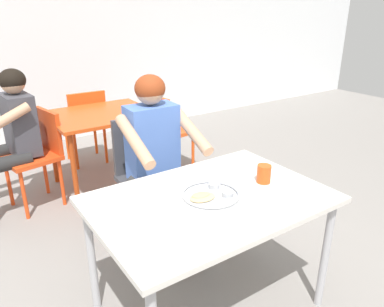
{
  "coord_description": "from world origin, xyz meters",
  "views": [
    {
      "loc": [
        -1.05,
        -1.3,
        1.64
      ],
      "look_at": [
        0.03,
        0.3,
        0.87
      ],
      "focal_mm": 34.53,
      "sensor_mm": 36.0,
      "label": 1
    }
  ],
  "objects_px": {
    "chair_foreground": "(145,169)",
    "chair_red_left": "(39,151)",
    "patron_background": "(9,129)",
    "table_foreground": "(210,209)",
    "diner_foreground": "(158,150)",
    "table_background_red": "(102,122)",
    "thali_tray": "(211,194)",
    "drinking_cup": "(264,173)",
    "chair_red_far": "(86,121)",
    "chair_red_right": "(165,127)"
  },
  "relations": [
    {
      "from": "chair_foreground",
      "to": "chair_red_left",
      "type": "bearing_deg",
      "value": 121.48
    },
    {
      "from": "chair_foreground",
      "to": "patron_background",
      "type": "xyz_separation_m",
      "value": [
        -0.75,
        0.93,
        0.2
      ]
    },
    {
      "from": "table_foreground",
      "to": "chair_foreground",
      "type": "xyz_separation_m",
      "value": [
        0.09,
        0.92,
        -0.14
      ]
    },
    {
      "from": "chair_foreground",
      "to": "diner_foreground",
      "type": "xyz_separation_m",
      "value": [
        -0.01,
        -0.23,
        0.22
      ]
    },
    {
      "from": "table_foreground",
      "to": "table_background_red",
      "type": "height_order",
      "value": "table_background_red"
    },
    {
      "from": "patron_background",
      "to": "table_foreground",
      "type": "bearing_deg",
      "value": -70.39
    },
    {
      "from": "thali_tray",
      "to": "diner_foreground",
      "type": "distance_m",
      "value": 0.7
    },
    {
      "from": "drinking_cup",
      "to": "chair_red_far",
      "type": "height_order",
      "value": "chair_red_far"
    },
    {
      "from": "thali_tray",
      "to": "drinking_cup",
      "type": "relative_size",
      "value": 2.94
    },
    {
      "from": "thali_tray",
      "to": "table_foreground",
      "type": "bearing_deg",
      "value": -143.34
    },
    {
      "from": "patron_background",
      "to": "chair_red_left",
      "type": "bearing_deg",
      "value": -7.66
    },
    {
      "from": "table_foreground",
      "to": "chair_red_far",
      "type": "height_order",
      "value": "chair_red_far"
    },
    {
      "from": "drinking_cup",
      "to": "chair_red_left",
      "type": "relative_size",
      "value": 0.12
    },
    {
      "from": "drinking_cup",
      "to": "chair_red_left",
      "type": "height_order",
      "value": "chair_red_left"
    },
    {
      "from": "table_background_red",
      "to": "chair_red_right",
      "type": "relative_size",
      "value": 1.1
    },
    {
      "from": "diner_foreground",
      "to": "table_background_red",
      "type": "height_order",
      "value": "diner_foreground"
    },
    {
      "from": "drinking_cup",
      "to": "diner_foreground",
      "type": "bearing_deg",
      "value": 110.48
    },
    {
      "from": "drinking_cup",
      "to": "table_background_red",
      "type": "bearing_deg",
      "value": 96.7
    },
    {
      "from": "diner_foreground",
      "to": "chair_red_far",
      "type": "distance_m",
      "value": 1.8
    },
    {
      "from": "drinking_cup",
      "to": "diner_foreground",
      "type": "height_order",
      "value": "diner_foreground"
    },
    {
      "from": "thali_tray",
      "to": "table_background_red",
      "type": "distance_m",
      "value": 1.86
    },
    {
      "from": "chair_red_right",
      "to": "drinking_cup",
      "type": "bearing_deg",
      "value": -103.09
    },
    {
      "from": "diner_foreground",
      "to": "patron_background",
      "type": "relative_size",
      "value": 1.03
    },
    {
      "from": "chair_red_far",
      "to": "patron_background",
      "type": "relative_size",
      "value": 0.69
    },
    {
      "from": "thali_tray",
      "to": "table_background_red",
      "type": "relative_size",
      "value": 0.33
    },
    {
      "from": "drinking_cup",
      "to": "chair_foreground",
      "type": "distance_m",
      "value": 1.02
    },
    {
      "from": "chair_red_right",
      "to": "chair_red_far",
      "type": "relative_size",
      "value": 1.01
    },
    {
      "from": "table_foreground",
      "to": "chair_red_left",
      "type": "xyz_separation_m",
      "value": [
        -0.47,
        1.83,
        -0.16
      ]
    },
    {
      "from": "chair_red_far",
      "to": "patron_background",
      "type": "distance_m",
      "value": 1.07
    },
    {
      "from": "chair_foreground",
      "to": "chair_red_far",
      "type": "xyz_separation_m",
      "value": [
        0.08,
        1.56,
        -0.02
      ]
    },
    {
      "from": "table_foreground",
      "to": "chair_red_left",
      "type": "relative_size",
      "value": 1.46
    },
    {
      "from": "drinking_cup",
      "to": "chair_foreground",
      "type": "xyz_separation_m",
      "value": [
        -0.26,
        0.95,
        -0.26
      ]
    },
    {
      "from": "chair_foreground",
      "to": "chair_red_left",
      "type": "height_order",
      "value": "chair_foreground"
    },
    {
      "from": "chair_red_right",
      "to": "patron_background",
      "type": "bearing_deg",
      "value": 178.03
    },
    {
      "from": "drinking_cup",
      "to": "chair_red_far",
      "type": "distance_m",
      "value": 2.53
    },
    {
      "from": "chair_foreground",
      "to": "chair_red_far",
      "type": "bearing_deg",
      "value": 86.95
    },
    {
      "from": "chair_red_left",
      "to": "drinking_cup",
      "type": "bearing_deg",
      "value": -66.2
    },
    {
      "from": "drinking_cup",
      "to": "patron_background",
      "type": "relative_size",
      "value": 0.09
    },
    {
      "from": "chair_foreground",
      "to": "patron_background",
      "type": "bearing_deg",
      "value": 128.84
    },
    {
      "from": "table_foreground",
      "to": "chair_red_far",
      "type": "distance_m",
      "value": 2.49
    },
    {
      "from": "thali_tray",
      "to": "diner_foreground",
      "type": "relative_size",
      "value": 0.25
    },
    {
      "from": "thali_tray",
      "to": "patron_background",
      "type": "xyz_separation_m",
      "value": [
        -0.67,
        1.85,
        -0.02
      ]
    },
    {
      "from": "drinking_cup",
      "to": "diner_foreground",
      "type": "distance_m",
      "value": 0.77
    },
    {
      "from": "drinking_cup",
      "to": "patron_background",
      "type": "bearing_deg",
      "value": 118.32
    },
    {
      "from": "diner_foreground",
      "to": "chair_foreground",
      "type": "bearing_deg",
      "value": 88.29
    },
    {
      "from": "thali_tray",
      "to": "drinking_cup",
      "type": "distance_m",
      "value": 0.35
    },
    {
      "from": "chair_foreground",
      "to": "chair_red_right",
      "type": "relative_size",
      "value": 1.07
    },
    {
      "from": "drinking_cup",
      "to": "chair_foreground",
      "type": "relative_size",
      "value": 0.12
    },
    {
      "from": "table_background_red",
      "to": "chair_red_left",
      "type": "distance_m",
      "value": 0.61
    },
    {
      "from": "chair_foreground",
      "to": "table_background_red",
      "type": "distance_m",
      "value": 0.95
    }
  ]
}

